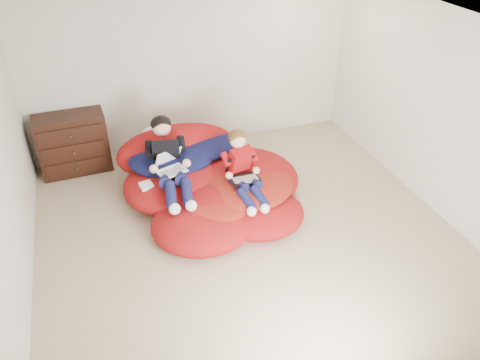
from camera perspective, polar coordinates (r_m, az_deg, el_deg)
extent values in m
cube|color=tan|center=(5.91, 0.89, -7.46)|extent=(5.10, 5.10, 0.25)
cube|color=beige|center=(7.32, -5.83, 13.33)|extent=(5.10, 0.02, 2.50)
cube|color=beige|center=(3.38, 16.19, -15.92)|extent=(5.10, 0.02, 2.50)
cube|color=beige|center=(6.34, 23.09, 7.51)|extent=(0.02, 5.10, 2.50)
cube|color=silver|center=(4.64, 1.19, 17.98)|extent=(5.10, 5.10, 0.02)
cube|color=black|center=(7.25, -19.68, 4.22)|extent=(1.00, 0.53, 0.88)
cube|color=black|center=(7.15, -19.20, 1.46)|extent=(0.88, 0.06, 0.21)
cylinder|color=#4C3F26|center=(7.14, -19.20, 1.38)|extent=(0.03, 0.06, 0.03)
cube|color=black|center=(7.03, -19.59, 3.28)|extent=(0.88, 0.06, 0.21)
cylinder|color=#4C3F26|center=(7.01, -19.59, 3.20)|extent=(0.03, 0.06, 0.03)
cube|color=black|center=(6.91, -20.00, 5.16)|extent=(0.88, 0.06, 0.21)
cylinder|color=#4C3F26|center=(6.89, -19.99, 5.09)|extent=(0.03, 0.06, 0.03)
ellipsoid|color=#B01315|center=(6.38, -7.54, -0.44)|extent=(1.49, 1.34, 0.53)
ellipsoid|color=#B01315|center=(6.46, 0.41, 0.15)|extent=(1.53, 1.49, 0.55)
ellipsoid|color=#B01315|center=(6.03, -2.86, -2.86)|extent=(1.46, 1.16, 0.47)
ellipsoid|color=#B01315|center=(5.78, -4.50, -5.25)|extent=(1.30, 1.19, 0.43)
ellipsoid|color=#B01315|center=(5.94, 2.48, -4.10)|extent=(1.13, 1.03, 0.37)
ellipsoid|color=#B01315|center=(6.79, -7.65, 3.58)|extent=(1.74, 0.77, 0.77)
ellipsoid|color=#121643|center=(6.47, -8.30, 2.77)|extent=(1.19, 0.97, 0.30)
ellipsoid|color=#121643|center=(6.60, -4.05, 4.11)|extent=(1.01, 0.71, 0.24)
ellipsoid|color=#A12317|center=(6.11, 0.84, -0.41)|extent=(1.21, 1.21, 0.22)
ellipsoid|color=#A12317|center=(5.83, -3.07, -2.88)|extent=(0.93, 0.84, 0.17)
ellipsoid|color=white|center=(6.78, -10.30, 5.41)|extent=(0.43, 0.27, 0.27)
cube|color=black|center=(6.20, -9.00, 3.30)|extent=(0.41, 0.51, 0.50)
sphere|color=#E6A98C|center=(6.21, -9.54, 6.34)|extent=(0.24, 0.24, 0.24)
ellipsoid|color=black|center=(6.22, -9.63, 6.81)|extent=(0.27, 0.25, 0.21)
cylinder|color=#13153B|center=(5.98, -9.14, 0.22)|extent=(0.21, 0.41, 0.22)
cylinder|color=#13153B|center=(5.71, -8.43, -1.87)|extent=(0.18, 0.39, 0.25)
sphere|color=white|center=(5.60, -7.96, -3.52)|extent=(0.14, 0.14, 0.14)
cylinder|color=#13153B|center=(6.01, -7.28, 0.56)|extent=(0.21, 0.41, 0.22)
cylinder|color=#13153B|center=(5.74, -6.49, -1.50)|extent=(0.18, 0.39, 0.25)
sphere|color=white|center=(5.62, -5.99, -3.13)|extent=(0.14, 0.14, 0.14)
cube|color=#AC0F12|center=(6.00, -0.07, 2.14)|extent=(0.35, 0.34, 0.46)
sphere|color=#E6A98C|center=(5.91, -0.29, 4.88)|extent=(0.21, 0.21, 0.21)
ellipsoid|color=#533416|center=(5.92, -0.37, 5.30)|extent=(0.23, 0.22, 0.18)
cylinder|color=#13153B|center=(5.90, -0.15, -0.57)|extent=(0.21, 0.36, 0.19)
cylinder|color=#13153B|center=(5.68, 0.82, -2.40)|extent=(0.19, 0.34, 0.22)
sphere|color=white|center=(5.59, 1.41, -3.85)|extent=(0.12, 0.12, 0.12)
cylinder|color=#13153B|center=(5.94, 1.41, -0.27)|extent=(0.21, 0.36, 0.19)
cylinder|color=#13153B|center=(5.73, 2.43, -2.08)|extent=(0.19, 0.34, 0.22)
sphere|color=white|center=(5.64, 3.04, -3.50)|extent=(0.12, 0.12, 0.12)
cube|color=white|center=(5.96, -8.30, 1.07)|extent=(0.41, 0.34, 0.01)
cube|color=gray|center=(5.95, -8.28, 1.09)|extent=(0.32, 0.22, 0.00)
cube|color=white|center=(6.06, -8.73, 2.85)|extent=(0.37, 0.23, 0.22)
cube|color=#3D6FD2|center=(6.05, -8.72, 2.85)|extent=(0.32, 0.19, 0.18)
cube|color=black|center=(5.89, 0.60, 0.16)|extent=(0.37, 0.26, 0.01)
cube|color=gray|center=(5.88, 0.64, 0.17)|extent=(0.31, 0.14, 0.00)
cube|color=black|center=(5.98, 0.01, 2.07)|extent=(0.37, 0.13, 0.23)
cube|color=#54ABC4|center=(5.97, 0.03, 2.06)|extent=(0.32, 0.10, 0.19)
cube|color=white|center=(6.05, -11.36, -0.67)|extent=(0.18, 0.18, 0.06)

